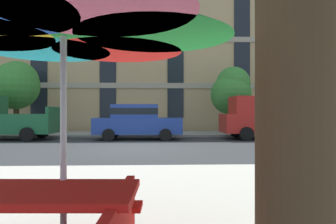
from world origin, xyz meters
name	(u,v)px	position (x,y,z in m)	size (l,w,h in m)	color
ground_plane	(131,148)	(0.00, 0.00, 0.00)	(120.00, 120.00, 0.00)	#2D3033
sidewalk_far	(140,134)	(0.00, 6.80, 0.06)	(56.00, 3.60, 0.12)	gray
apartment_building	(145,37)	(0.00, 14.99, 8.00)	(46.00, 12.08, 16.00)	tan
sedan_blue	(137,121)	(0.00, 3.70, 0.95)	(4.40, 1.98, 1.78)	navy
pickup_red	(267,119)	(6.69, 3.70, 1.03)	(5.10, 2.12, 2.20)	#B21E19
street_tree_left	(16,84)	(-7.41, 6.78, 3.10)	(2.83, 2.83, 4.45)	#4C3823
street_tree_middle	(232,91)	(5.61, 6.55, 2.70)	(2.48, 2.48, 4.17)	#4C3823
patio_umbrella	(63,17)	(0.08, -9.00, 2.30)	(3.20, 2.97, 2.55)	silver
picnic_table	(25,224)	(-0.12, -9.36, 0.49)	(1.86, 1.60, 0.77)	red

